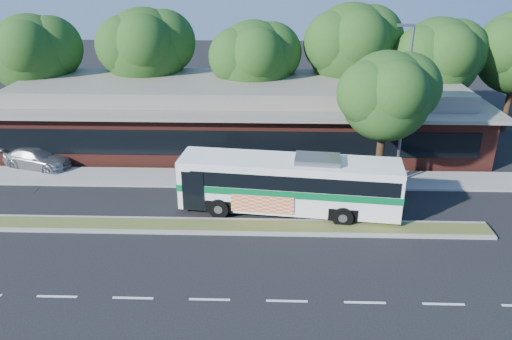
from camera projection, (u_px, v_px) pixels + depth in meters
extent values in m
plane|color=black|center=(222.00, 234.00, 23.93)|extent=(120.00, 120.00, 0.00)
cube|color=#455122|center=(223.00, 226.00, 24.46)|extent=(26.00, 1.10, 0.15)
cube|color=gray|center=(232.00, 178.00, 29.79)|extent=(44.00, 2.60, 0.12)
cube|color=#522119|center=(238.00, 120.00, 35.25)|extent=(32.00, 10.00, 3.20)
cube|color=gray|center=(238.00, 96.00, 34.57)|extent=(33.20, 11.20, 0.24)
cube|color=gray|center=(238.00, 88.00, 34.32)|extent=(30.00, 8.00, 1.00)
cube|color=black|center=(233.00, 143.00, 30.59)|extent=(30.00, 0.06, 1.60)
cylinder|color=slate|center=(404.00, 110.00, 27.40)|extent=(0.16, 0.16, 9.00)
cube|color=slate|center=(406.00, 25.00, 25.64)|extent=(0.90, 0.18, 0.14)
cylinder|color=black|center=(40.00, 105.00, 37.36)|extent=(0.44, 0.44, 3.99)
sphere|color=#133812|center=(32.00, 55.00, 35.88)|extent=(5.80, 5.80, 5.80)
sphere|color=#133812|center=(51.00, 48.00, 36.06)|extent=(4.52, 4.52, 4.52)
cylinder|color=black|center=(149.00, 101.00, 38.00)|extent=(0.44, 0.44, 4.20)
sphere|color=#133812|center=(145.00, 49.00, 36.47)|extent=(6.00, 6.00, 6.00)
sphere|color=#133812|center=(164.00, 42.00, 36.65)|extent=(4.68, 4.68, 4.68)
cylinder|color=black|center=(254.00, 108.00, 36.94)|extent=(0.44, 0.44, 3.78)
sphere|color=#133812|center=(253.00, 60.00, 35.53)|extent=(5.60, 5.60, 5.60)
sphere|color=#133812|center=(271.00, 53.00, 35.71)|extent=(4.37, 4.37, 4.37)
cylinder|color=black|center=(347.00, 102.00, 37.54)|extent=(0.44, 0.44, 4.41)
sphere|color=#133812|center=(351.00, 47.00, 35.93)|extent=(6.20, 6.20, 6.20)
sphere|color=#133812|center=(370.00, 39.00, 36.13)|extent=(4.84, 4.84, 4.84)
cylinder|color=black|center=(430.00, 109.00, 36.55)|extent=(0.44, 0.44, 3.86)
sphere|color=#133812|center=(438.00, 59.00, 35.11)|extent=(5.80, 5.80, 5.80)
sphere|color=#133812|center=(455.00, 51.00, 35.29)|extent=(4.52, 4.52, 4.52)
cylinder|color=black|center=(508.00, 105.00, 37.25)|extent=(0.44, 0.44, 4.12)
cube|color=white|center=(289.00, 183.00, 25.44)|extent=(11.32, 3.62, 2.56)
cube|color=black|center=(295.00, 175.00, 25.20)|extent=(10.44, 3.57, 0.77)
cube|color=white|center=(289.00, 162.00, 24.98)|extent=(11.34, 3.64, 0.24)
cube|color=#04622F|center=(289.00, 185.00, 25.47)|extent=(11.38, 3.69, 0.35)
cube|color=black|center=(183.00, 172.00, 26.06)|extent=(0.29, 2.07, 1.59)
cube|color=black|center=(403.00, 179.00, 24.45)|extent=(0.28, 1.93, 1.02)
cube|color=#E7447F|center=(262.00, 204.00, 24.76)|extent=(3.14, 0.41, 0.93)
cube|color=slate|center=(318.00, 159.00, 24.69)|extent=(2.38, 1.73, 0.28)
cylinder|color=black|center=(219.00, 208.00, 25.26)|extent=(1.05, 0.45, 1.02)
cylinder|color=black|center=(228.00, 189.00, 27.38)|extent=(1.05, 0.45, 1.02)
cylinder|color=black|center=(343.00, 217.00, 24.43)|extent=(1.05, 0.45, 1.02)
cylinder|color=black|center=(342.00, 196.00, 26.55)|extent=(1.05, 0.45, 1.02)
imported|color=#A2A4A9|center=(37.00, 158.00, 31.20)|extent=(4.79, 3.03, 1.29)
cylinder|color=black|center=(380.00, 156.00, 28.03)|extent=(0.44, 0.44, 3.90)
sphere|color=#133812|center=(386.00, 96.00, 26.69)|extent=(4.87, 4.87, 4.87)
sphere|color=#133812|center=(406.00, 88.00, 26.84)|extent=(3.80, 3.80, 3.80)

